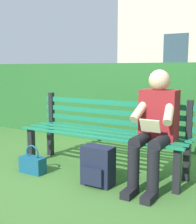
{
  "coord_description": "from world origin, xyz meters",
  "views": [
    {
      "loc": [
        -1.66,
        2.94,
        1.22
      ],
      "look_at": [
        0.0,
        0.1,
        0.72
      ],
      "focal_mm": 47.1,
      "sensor_mm": 36.0,
      "label": 1
    }
  ],
  "objects_px": {
    "backpack": "(98,166)",
    "handbag": "(33,164)",
    "park_bench": "(106,131)",
    "person_seated": "(155,125)"
  },
  "relations": [
    {
      "from": "park_bench",
      "to": "backpack",
      "type": "distance_m",
      "value": 0.58
    },
    {
      "from": "park_bench",
      "to": "handbag",
      "type": "bearing_deg",
      "value": 39.88
    },
    {
      "from": "person_seated",
      "to": "backpack",
      "type": "distance_m",
      "value": 0.73
    },
    {
      "from": "person_seated",
      "to": "handbag",
      "type": "relative_size",
      "value": 3.6
    },
    {
      "from": "person_seated",
      "to": "backpack",
      "type": "xyz_separation_m",
      "value": [
        0.5,
        0.3,
        -0.44
      ]
    },
    {
      "from": "backpack",
      "to": "handbag",
      "type": "relative_size",
      "value": 1.24
    },
    {
      "from": "park_bench",
      "to": "backpack",
      "type": "height_order",
      "value": "park_bench"
    },
    {
      "from": "handbag",
      "to": "person_seated",
      "type": "bearing_deg",
      "value": -164.52
    },
    {
      "from": "person_seated",
      "to": "backpack",
      "type": "relative_size",
      "value": 2.9
    },
    {
      "from": "park_bench",
      "to": "person_seated",
      "type": "distance_m",
      "value": 0.72
    }
  ]
}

